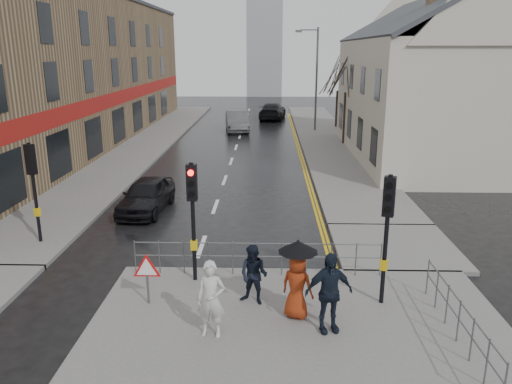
# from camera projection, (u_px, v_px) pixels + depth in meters

# --- Properties ---
(ground) EXTENTS (120.00, 120.00, 0.00)m
(ground) POSITION_uv_depth(u_px,v_px,m) (187.00, 287.00, 14.02)
(ground) COLOR black
(ground) RESTS_ON ground
(near_pavement) EXTENTS (10.00, 9.00, 0.14)m
(near_pavement) POSITION_uv_depth(u_px,v_px,m) (302.00, 361.00, 10.56)
(near_pavement) COLOR #605E5B
(near_pavement) RESTS_ON ground
(left_pavement) EXTENTS (4.00, 44.00, 0.14)m
(left_pavement) POSITION_uv_depth(u_px,v_px,m) (149.00, 141.00, 36.29)
(left_pavement) COLOR #605E5B
(left_pavement) RESTS_ON ground
(right_pavement) EXTENTS (4.00, 40.00, 0.14)m
(right_pavement) POSITION_uv_depth(u_px,v_px,m) (325.00, 137.00, 37.87)
(right_pavement) COLOR #605E5B
(right_pavement) RESTS_ON ground
(pavement_bridge_right) EXTENTS (4.00, 4.20, 0.14)m
(pavement_bridge_right) POSITION_uv_depth(u_px,v_px,m) (394.00, 247.00, 16.72)
(pavement_bridge_right) COLOR #605E5B
(pavement_bridge_right) RESTS_ON ground
(building_left_terrace) EXTENTS (8.00, 42.00, 10.00)m
(building_left_terrace) POSITION_uv_depth(u_px,v_px,m) (61.00, 72.00, 34.12)
(building_left_terrace) COLOR #8E7452
(building_left_terrace) RESTS_ON ground
(building_right_cream) EXTENTS (9.00, 16.40, 10.10)m
(building_right_cream) POSITION_uv_depth(u_px,v_px,m) (433.00, 79.00, 29.71)
(building_right_cream) COLOR #BCB3A4
(building_right_cream) RESTS_ON ground
(church_tower) EXTENTS (5.00, 5.00, 18.00)m
(church_tower) POSITION_uv_depth(u_px,v_px,m) (265.00, 31.00, 71.13)
(church_tower) COLOR #95989D
(church_tower) RESTS_ON ground
(traffic_signal_near_left) EXTENTS (0.28, 0.27, 3.40)m
(traffic_signal_near_left) POSITION_uv_depth(u_px,v_px,m) (192.00, 201.00, 13.53)
(traffic_signal_near_left) COLOR black
(traffic_signal_near_left) RESTS_ON near_pavement
(traffic_signal_near_right) EXTENTS (0.34, 0.33, 3.40)m
(traffic_signal_near_right) POSITION_uv_depth(u_px,v_px,m) (388.00, 217.00, 12.25)
(traffic_signal_near_right) COLOR black
(traffic_signal_near_right) RESTS_ON near_pavement
(traffic_signal_far_left) EXTENTS (0.34, 0.33, 3.40)m
(traffic_signal_far_left) POSITION_uv_depth(u_px,v_px,m) (33.00, 175.00, 16.38)
(traffic_signal_far_left) COLOR black
(traffic_signal_far_left) RESTS_ON left_pavement
(guard_railing_front) EXTENTS (7.14, 0.04, 1.00)m
(guard_railing_front) POSITION_uv_depth(u_px,v_px,m) (257.00, 251.00, 14.31)
(guard_railing_front) COLOR #595B5E
(guard_railing_front) RESTS_ON near_pavement
(guard_railing_side) EXTENTS (0.04, 4.54, 1.00)m
(guard_railing_side) POSITION_uv_depth(u_px,v_px,m) (460.00, 313.00, 10.98)
(guard_railing_side) COLOR #595B5E
(guard_railing_side) RESTS_ON near_pavement
(warning_sign) EXTENTS (0.80, 0.07, 1.35)m
(warning_sign) POSITION_uv_depth(u_px,v_px,m) (147.00, 271.00, 12.60)
(warning_sign) COLOR #595B5E
(warning_sign) RESTS_ON near_pavement
(street_lamp) EXTENTS (1.83, 0.25, 8.00)m
(street_lamp) POSITION_uv_depth(u_px,v_px,m) (314.00, 73.00, 39.50)
(street_lamp) COLOR #595B5E
(street_lamp) RESTS_ON right_pavement
(tree_near) EXTENTS (2.40, 2.40, 6.58)m
(tree_near) POSITION_uv_depth(u_px,v_px,m) (347.00, 70.00, 33.57)
(tree_near) COLOR #2E2219
(tree_near) RESTS_ON right_pavement
(tree_far) EXTENTS (2.40, 2.40, 5.64)m
(tree_far) POSITION_uv_depth(u_px,v_px,m) (339.00, 75.00, 41.45)
(tree_far) COLOR #2E2219
(tree_far) RESTS_ON right_pavement
(pedestrian_a) EXTENTS (0.70, 0.50, 1.80)m
(pedestrian_a) POSITION_uv_depth(u_px,v_px,m) (211.00, 299.00, 11.17)
(pedestrian_a) COLOR #BCBCB7
(pedestrian_a) RESTS_ON near_pavement
(pedestrian_b) EXTENTS (0.93, 0.83, 1.56)m
(pedestrian_b) POSITION_uv_depth(u_px,v_px,m) (254.00, 275.00, 12.65)
(pedestrian_b) COLOR black
(pedestrian_b) RESTS_ON near_pavement
(pedestrian_with_umbrella) EXTENTS (0.96, 0.96, 1.98)m
(pedestrian_with_umbrella) POSITION_uv_depth(u_px,v_px,m) (297.00, 275.00, 11.90)
(pedestrian_with_umbrella) COLOR maroon
(pedestrian_with_umbrella) RESTS_ON near_pavement
(pedestrian_d) EXTENTS (1.21, 0.72, 1.92)m
(pedestrian_d) POSITION_uv_depth(u_px,v_px,m) (329.00, 292.00, 11.35)
(pedestrian_d) COLOR black
(pedestrian_d) RESTS_ON near_pavement
(car_parked) EXTENTS (1.94, 4.15, 1.37)m
(car_parked) POSITION_uv_depth(u_px,v_px,m) (146.00, 195.00, 20.44)
(car_parked) COLOR black
(car_parked) RESTS_ON ground
(car_mid) EXTENTS (2.36, 5.13, 1.63)m
(car_mid) POSITION_uv_depth(u_px,v_px,m) (237.00, 121.00, 40.74)
(car_mid) COLOR #494C4E
(car_mid) RESTS_ON ground
(car_far) EXTENTS (2.83, 5.58, 1.55)m
(car_far) POSITION_uv_depth(u_px,v_px,m) (272.00, 111.00, 47.95)
(car_far) COLOR black
(car_far) RESTS_ON ground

